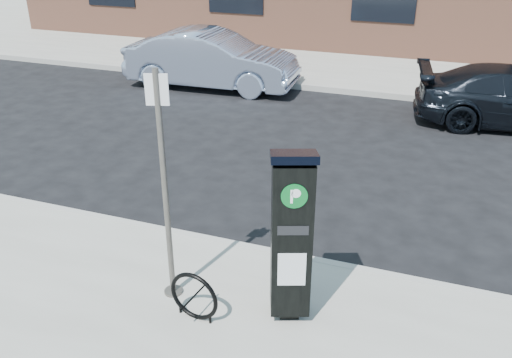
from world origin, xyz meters
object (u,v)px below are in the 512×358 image
at_px(sign_pole, 165,192).
at_px(car_silver, 212,60).
at_px(parking_kiosk, 291,236).
at_px(bike_rack, 194,297).

bearing_deg(sign_pole, car_silver, 93.98).
relative_size(parking_kiosk, bike_rack, 3.36).
height_order(parking_kiosk, bike_rack, parking_kiosk).
distance_m(bike_rack, car_silver, 9.81).
bearing_deg(car_silver, sign_pole, -161.58).
relative_size(parking_kiosk, car_silver, 0.44).
xyz_separation_m(parking_kiosk, car_silver, (-4.81, 8.60, -0.44)).
height_order(bike_rack, car_silver, car_silver).
distance_m(parking_kiosk, car_silver, 9.86).
bearing_deg(car_silver, bike_rack, -159.80).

